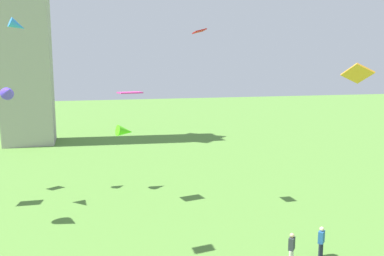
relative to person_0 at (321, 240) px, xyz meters
name	(u,v)px	position (x,y,z in m)	size (l,w,h in m)	color
person_0	(321,240)	(0.00, 0.00, 0.00)	(0.50, 0.48, 1.69)	#1E2333
person_2	(292,247)	(-1.90, -0.27, -0.01)	(0.48, 0.49, 1.68)	silver
kite_flying_0	(8,92)	(-16.67, 12.67, 7.34)	(1.28, 1.66, 1.22)	#583AED
kite_flying_1	(17,25)	(-16.30, 16.48, 12.17)	(1.55, 1.19, 1.20)	#3289E9
kite_flying_2	(357,74)	(4.08, 3.15, 8.63)	(1.21, 1.93, 1.27)	orange
kite_flying_4	(199,31)	(-3.85, 9.58, 11.45)	(0.84, 1.18, 0.32)	red
kite_flying_10	(125,131)	(-8.50, 15.01, 3.86)	(1.66, 1.29, 1.16)	#52DF19
kite_flying_11	(130,93)	(-8.44, 11.64, 7.20)	(1.83, 1.42, 0.10)	#E4329C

